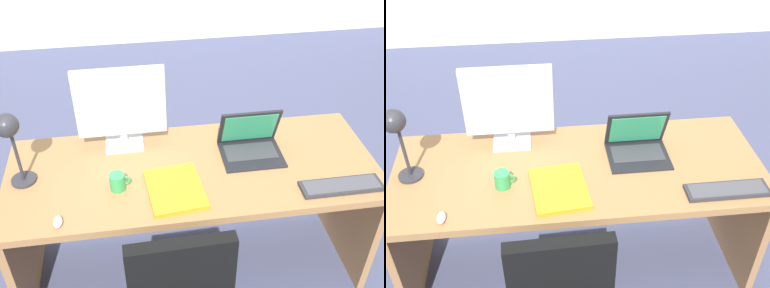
# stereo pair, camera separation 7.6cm
# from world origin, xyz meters

# --- Properties ---
(ground) EXTENTS (12.00, 12.00, 0.00)m
(ground) POSITION_xyz_m (0.00, 1.50, 0.00)
(ground) COLOR #474C6B
(desk) EXTENTS (1.87, 0.73, 0.75)m
(desk) POSITION_xyz_m (0.00, 0.05, 0.55)
(desk) COLOR #9E7042
(desk) RESTS_ON ground
(monitor) EXTENTS (0.46, 0.16, 0.45)m
(monitor) POSITION_xyz_m (-0.33, 0.25, 1.00)
(monitor) COLOR #B7BABF
(monitor) RESTS_ON desk
(laptop) EXTENTS (0.31, 0.26, 0.24)m
(laptop) POSITION_xyz_m (0.31, 0.10, 0.83)
(laptop) COLOR black
(laptop) RESTS_ON desk
(keyboard) EXTENTS (0.40, 0.11, 0.02)m
(keyboard) POSITION_xyz_m (0.68, -0.26, 0.76)
(keyboard) COLOR #2D2D33
(keyboard) RESTS_ON desk
(mouse) EXTENTS (0.04, 0.07, 0.03)m
(mouse) POSITION_xyz_m (-0.64, -0.30, 0.77)
(mouse) COLOR silver
(mouse) RESTS_ON desk
(desk_lamp) EXTENTS (0.12, 0.14, 0.40)m
(desk_lamp) POSITION_xyz_m (-0.83, -0.00, 1.05)
(desk_lamp) COLOR #2D2D33
(desk_lamp) RESTS_ON desk
(book) EXTENTS (0.28, 0.34, 0.02)m
(book) POSITION_xyz_m (-0.11, -0.16, 0.77)
(book) COLOR orange
(book) RESTS_ON desk
(coffee_mug) EXTENTS (0.10, 0.08, 0.08)m
(coffee_mug) POSITION_xyz_m (-0.37, -0.10, 0.80)
(coffee_mug) COLOR green
(coffee_mug) RESTS_ON desk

